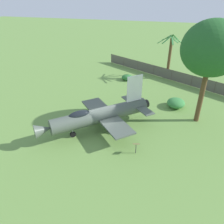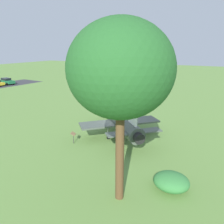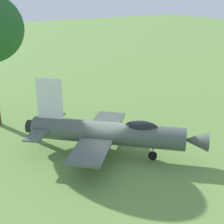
% 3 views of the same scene
% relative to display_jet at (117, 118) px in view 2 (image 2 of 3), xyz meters
% --- Properties ---
extents(ground_plane, '(200.00, 200.00, 0.00)m').
position_rel_display_jet_xyz_m(ground_plane, '(0.24, 0.24, -1.74)').
color(ground_plane, '#668E42').
extents(display_jet, '(10.47, 10.40, 5.26)m').
position_rel_display_jet_xyz_m(display_jet, '(0.00, 0.00, 0.00)').
color(display_jet, '#4C564C').
rests_on(display_jet, ground_plane).
extents(shade_tree, '(5.87, 5.81, 10.71)m').
position_rel_display_jet_xyz_m(shade_tree, '(9.91, 5.02, 6.22)').
color(shade_tree, brown).
rests_on(shade_tree, ground_plane).
extents(shrub_by_tree, '(2.19, 2.38, 1.12)m').
position_rel_display_jet_xyz_m(shrub_by_tree, '(7.53, 7.70, -1.18)').
color(shrub_by_tree, '#387F3D').
rests_on(shrub_by_tree, ground_plane).
extents(info_plaque, '(0.69, 0.55, 1.14)m').
position_rel_display_jet_xyz_m(info_plaque, '(4.51, -2.56, -0.88)').
color(info_plaque, '#333333').
rests_on(info_plaque, ground_plane).
extents(parked_car_green, '(2.49, 4.82, 1.55)m').
position_rel_display_jet_xyz_m(parked_car_green, '(-17.16, -39.48, -0.94)').
color(parked_car_green, '#1E6B3D').
rests_on(parked_car_green, ground_plane).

